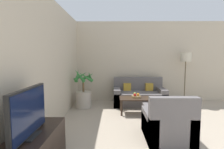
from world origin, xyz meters
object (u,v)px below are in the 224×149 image
at_px(potted_palm, 84,95).
at_px(fruit_bowl, 136,97).
at_px(apple_green, 135,94).
at_px(coffee_table, 138,100).
at_px(orange_fruit, 138,94).
at_px(sofa_loveseat, 139,96).
at_px(floor_lamp, 186,60).
at_px(apple_red, 135,95).
at_px(television, 29,113).
at_px(armchair, 168,125).
at_px(ottoman, 157,113).

height_order(potted_palm, fruit_bowl, potted_palm).
bearing_deg(apple_green, coffee_table, -41.12).
xyz_separation_m(fruit_bowl, orange_fruit, (0.05, -0.00, 0.06)).
bearing_deg(orange_fruit, sofa_loveseat, 80.26).
distance_m(floor_lamp, apple_red, 2.24).
bearing_deg(potted_palm, coffee_table, -18.59).
xyz_separation_m(television, armchair, (1.98, 1.10, -0.58)).
bearing_deg(coffee_table, fruit_bowl, 164.15).
relative_size(orange_fruit, ottoman, 0.12).
relative_size(floor_lamp, orange_fruit, 22.32).
bearing_deg(fruit_bowl, potted_palm, 161.32).
distance_m(television, ottoman, 2.88).
xyz_separation_m(apple_green, orange_fruit, (0.08, -0.05, -0.00)).
bearing_deg(fruit_bowl, armchair, -75.71).
distance_m(armchair, ottoman, 0.87).
bearing_deg(armchair, ottoman, 88.23).
bearing_deg(apple_red, potted_palm, 159.21).
bearing_deg(orange_fruit, television, -122.25).
relative_size(potted_palm, fruit_bowl, 4.76).
relative_size(television, ottoman, 1.36).
bearing_deg(potted_palm, apple_red, -20.79).
relative_size(fruit_bowl, ottoman, 0.41).
bearing_deg(coffee_table, ottoman, -59.83).
relative_size(fruit_bowl, orange_fruit, 3.35).
bearing_deg(fruit_bowl, ottoman, -57.03).
xyz_separation_m(television, orange_fruit, (1.64, 2.60, -0.33)).
relative_size(sofa_loveseat, armchair, 1.87).
xyz_separation_m(television, floor_lamp, (3.29, 3.64, 0.57)).
xyz_separation_m(floor_lamp, apple_red, (-1.74, -1.08, -0.90)).
height_order(sofa_loveseat, armchair, armchair).
distance_m(potted_palm, sofa_loveseat, 1.74).
bearing_deg(orange_fruit, fruit_bowl, 179.47).
distance_m(fruit_bowl, orange_fruit, 0.08).
distance_m(television, potted_palm, 3.14).
relative_size(apple_red, apple_green, 0.91).
bearing_deg(apple_green, apple_red, -96.99).
distance_m(apple_red, orange_fruit, 0.10).
bearing_deg(orange_fruit, apple_red, -152.73).
xyz_separation_m(television, potted_palm, (0.10, 3.11, -0.45)).
xyz_separation_m(potted_palm, apple_red, (1.46, -0.55, 0.12)).
relative_size(potted_palm, orange_fruit, 15.94).
bearing_deg(apple_red, floor_lamp, 31.77).
distance_m(television, floor_lamp, 4.94).
relative_size(apple_green, armchair, 0.10).
distance_m(floor_lamp, apple_green, 2.18).
bearing_deg(coffee_table, apple_green, 138.88).
distance_m(television, armchair, 2.34).
bearing_deg(potted_palm, television, -91.81).
xyz_separation_m(fruit_bowl, armchair, (0.38, -1.50, -0.18)).
bearing_deg(potted_palm, armchair, -46.91).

